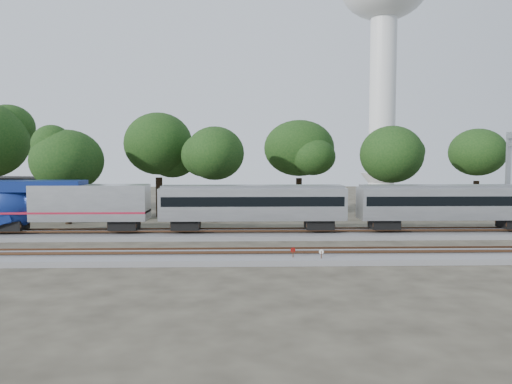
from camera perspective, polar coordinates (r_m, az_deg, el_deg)
ground at (r=40.34m, az=-4.20°, el=-6.51°), size 160.00×160.00×0.00m
track_far at (r=46.21m, az=-3.87°, el=-4.87°), size 160.00×5.00×0.73m
track_near at (r=36.38m, az=-4.49°, el=-7.36°), size 160.00×5.00×0.73m
switch_stand_red at (r=35.03m, az=4.25°, el=-6.98°), size 0.34×0.14×1.10m
switch_stand_white at (r=34.91m, az=7.47°, el=-7.12°), size 0.33×0.08×1.03m
switch_lever at (r=35.57m, az=7.63°, el=-7.74°), size 0.58×0.46×0.30m
water_tower at (r=92.45m, az=14.44°, el=19.67°), size 15.76×15.76×43.64m
brick_building at (r=73.90m, az=-25.47°, el=-0.22°), size 10.78×8.66×4.58m
tree_2 at (r=57.91m, az=-20.79°, el=3.34°), size 7.03×7.03×9.91m
tree_3 at (r=61.97m, az=-11.09°, el=5.42°), size 9.04×9.04×12.74m
tree_4 at (r=56.48m, az=-4.73°, el=4.41°), size 7.84×7.84×11.06m
tree_5 at (r=64.97m, az=4.95°, el=5.00°), size 8.56×8.56×12.06m
tree_6 at (r=59.31m, az=15.24°, el=4.14°), size 7.72×7.72×10.88m
tree_7 at (r=69.41m, az=23.96°, el=4.15°), size 8.01×8.01×11.29m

